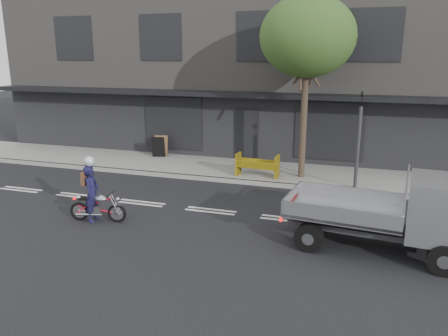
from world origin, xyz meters
TOP-DOWN VIEW (x-y plane):
  - ground at (0.00, 0.00)m, footprint 80.00×80.00m
  - sidewalk at (0.00, 4.70)m, footprint 32.00×3.20m
  - kerb at (0.00, 3.10)m, footprint 32.00×0.20m
  - building_main at (0.00, 11.30)m, footprint 26.00×10.00m
  - street_tree at (2.20, 4.20)m, footprint 3.40×3.40m
  - traffic_light_pole at (4.20, 3.35)m, footprint 0.12×0.12m
  - motorcycle at (-2.84, -1.78)m, footprint 1.70×0.50m
  - rider at (-2.99, -1.78)m, footprint 0.49×0.66m
  - flatbed_ute at (5.83, -1.42)m, footprint 4.60×2.26m
  - construction_barrier at (0.59, 3.50)m, footprint 1.68×0.79m
  - sandwich_board at (-4.42, 5.47)m, footprint 0.67×0.51m

SIDE VIEW (x-z plane):
  - ground at x=0.00m, z-range 0.00..0.00m
  - sidewalk at x=0.00m, z-range 0.00..0.15m
  - kerb at x=0.00m, z-range 0.00..0.15m
  - motorcycle at x=-2.84m, z-range 0.01..0.89m
  - construction_barrier at x=0.59m, z-range 0.15..1.06m
  - sandwich_board at x=-4.42m, z-range 0.15..1.10m
  - rider at x=-2.99m, z-range 0.00..1.64m
  - flatbed_ute at x=5.83m, z-range 0.14..2.20m
  - traffic_light_pole at x=4.20m, z-range -0.10..3.40m
  - building_main at x=0.00m, z-range 0.00..8.00m
  - street_tree at x=2.20m, z-range 1.90..8.65m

